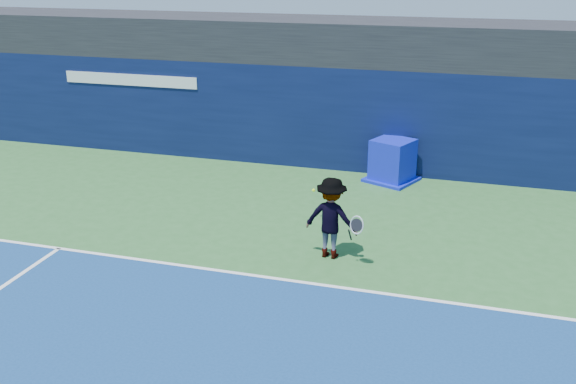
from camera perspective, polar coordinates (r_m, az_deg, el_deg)
name	(u,v)px	position (r m, az deg, el deg)	size (l,w,h in m)	color
ground	(223,368)	(10.24, -5.82, -15.31)	(80.00, 80.00, 0.00)	#2C622C
baseline	(280,279)	(12.64, -0.71, -7.75)	(24.00, 0.10, 0.01)	white
stadium_band	(364,41)	(19.59, 6.74, 13.20)	(36.00, 3.00, 1.20)	black
back_wall_assembly	(355,118)	(18.99, 5.94, 6.57)	(36.00, 1.03, 3.00)	#0A1238
equipment_cart	(392,162)	(18.14, 9.26, 2.63)	(1.63, 1.63, 1.19)	#0D17BB
tennis_player	(331,218)	(13.26, 3.86, -2.31)	(1.34, 0.77, 1.73)	silver
tennis_ball	(314,190)	(15.20, 2.29, 0.16)	(0.08, 0.08, 0.08)	#C8F51B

